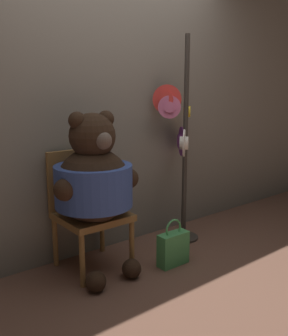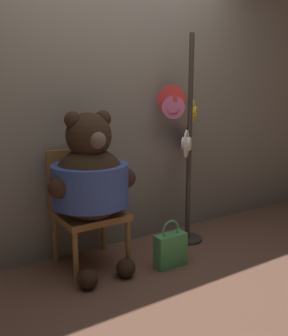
% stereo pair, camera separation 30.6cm
% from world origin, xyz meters
% --- Properties ---
extents(ground_plane, '(14.00, 14.00, 0.00)m').
position_xyz_m(ground_plane, '(0.00, 0.00, 0.00)').
color(ground_plane, brown).
extents(wall_back, '(8.00, 0.10, 2.75)m').
position_xyz_m(wall_back, '(0.00, 0.61, 1.38)').
color(wall_back, slate).
rests_on(wall_back, ground_plane).
extents(chair, '(0.50, 0.49, 0.92)m').
position_xyz_m(chair, '(-0.34, 0.36, 0.49)').
color(chair, olive).
rests_on(chair, ground_plane).
extents(teddy_bear, '(0.69, 0.61, 1.23)m').
position_xyz_m(teddy_bear, '(-0.36, 0.20, 0.72)').
color(teddy_bear, black).
rests_on(teddy_bear, ground_plane).
extents(hat_display_rack, '(0.44, 0.46, 1.85)m').
position_xyz_m(hat_display_rack, '(0.63, 0.32, 0.91)').
color(hat_display_rack, '#332D28').
rests_on(hat_display_rack, ground_plane).
extents(handbag_on_ground, '(0.26, 0.10, 0.38)m').
position_xyz_m(handbag_on_ground, '(0.18, -0.08, 0.14)').
color(handbag_on_ground, '#479E56').
rests_on(handbag_on_ground, ground_plane).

